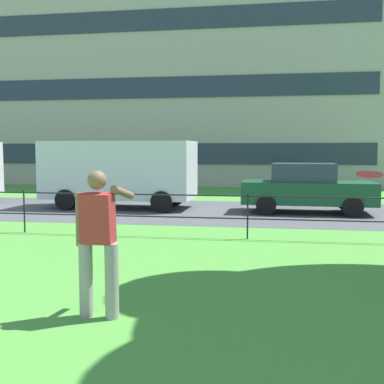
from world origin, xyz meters
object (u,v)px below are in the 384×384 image
panel_van_center (120,170)px  apartment_building_background (116,49)px  person_thrower (98,239)px  frisbee (369,174)px  car_dark_green_right (307,188)px

panel_van_center → apartment_building_background: apartment_building_background is taller
person_thrower → apartment_building_background: size_ratio=0.05×
person_thrower → panel_van_center: 10.61m
frisbee → car_dark_green_right: size_ratio=0.07×
panel_van_center → apartment_building_background: (-5.65, 17.10, 7.68)m
panel_van_center → apartment_building_background: 19.57m
person_thrower → apartment_building_background: 29.71m
panel_van_center → car_dark_green_right: panel_van_center is taller
person_thrower → car_dark_green_right: size_ratio=0.42×
car_dark_green_right → apartment_building_background: apartment_building_background is taller
person_thrower → frisbee: frisbee is taller
frisbee → panel_van_center: (-5.99, 10.16, -0.43)m
apartment_building_background → person_thrower: bearing=-72.4°
panel_van_center → car_dark_green_right: bearing=-2.7°
person_thrower → apartment_building_background: apartment_building_background is taller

